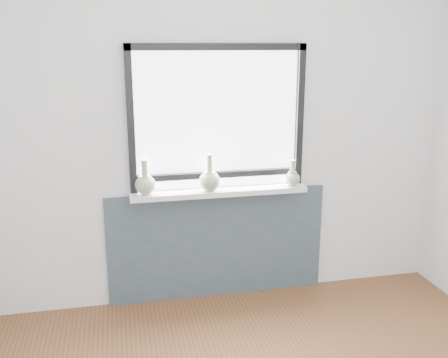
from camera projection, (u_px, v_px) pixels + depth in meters
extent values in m
cube|color=silver|center=(217.00, 134.00, 3.70)|extent=(3.60, 0.02, 2.60)
cube|color=#3E4B58|center=(218.00, 244.00, 3.90)|extent=(1.70, 0.03, 0.86)
cube|color=white|center=(219.00, 192.00, 3.71)|extent=(1.32, 0.18, 0.04)
cube|color=black|center=(131.00, 121.00, 3.49)|extent=(0.05, 0.06, 1.05)
cube|color=black|center=(299.00, 115.00, 3.75)|extent=(0.05, 0.06, 1.05)
cube|color=black|center=(218.00, 47.00, 3.49)|extent=(1.30, 0.06, 0.05)
cube|color=black|center=(218.00, 174.00, 3.73)|extent=(1.20, 0.05, 0.04)
cube|color=white|center=(217.00, 121.00, 3.65)|extent=(1.20, 0.01, 1.00)
cylinder|color=#A3AB86|center=(146.00, 194.00, 3.58)|extent=(0.07, 0.07, 0.01)
ellipsoid|color=#A3AB86|center=(145.00, 185.00, 3.56)|extent=(0.15, 0.15, 0.14)
cone|color=#A3AB86|center=(145.00, 178.00, 3.55)|extent=(0.08, 0.08, 0.03)
cylinder|color=#A3AB86|center=(145.00, 170.00, 3.54)|extent=(0.04, 0.04, 0.12)
cylinder|color=#A3AB86|center=(144.00, 161.00, 3.52)|extent=(0.05, 0.05, 0.01)
cylinder|color=#A3AB86|center=(210.00, 190.00, 3.67)|extent=(0.07, 0.07, 0.01)
ellipsoid|color=#A3AB86|center=(210.00, 181.00, 3.65)|extent=(0.16, 0.16, 0.15)
cone|color=#A3AB86|center=(210.00, 174.00, 3.63)|extent=(0.09, 0.09, 0.03)
cylinder|color=#A3AB86|center=(209.00, 165.00, 3.62)|extent=(0.04, 0.04, 0.14)
cylinder|color=#A3AB86|center=(209.00, 155.00, 3.60)|extent=(0.06, 0.06, 0.01)
cylinder|color=#A3AB86|center=(292.00, 185.00, 3.80)|extent=(0.05, 0.05, 0.01)
ellipsoid|color=#A3AB86|center=(292.00, 179.00, 3.79)|extent=(0.12, 0.12, 0.11)
cone|color=#A3AB86|center=(292.00, 173.00, 3.77)|extent=(0.07, 0.07, 0.03)
cylinder|color=#A3AB86|center=(293.00, 168.00, 3.76)|extent=(0.04, 0.04, 0.10)
cylinder|color=#A3AB86|center=(293.00, 161.00, 3.75)|extent=(0.05, 0.05, 0.01)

